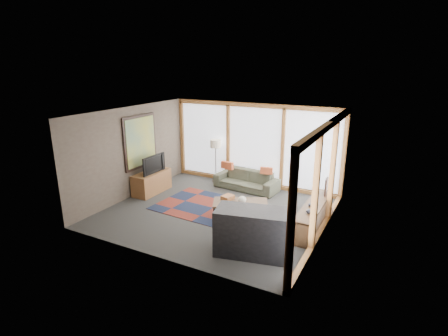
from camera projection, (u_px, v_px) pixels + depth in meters
The scene contains 17 objects.
ground at pixel (217, 212), 9.17m from camera, with size 5.50×5.50×0.00m, color #2C2C2A.
room_envelope at pixel (244, 153), 8.98m from camera, with size 5.52×5.02×2.62m.
rug at pixel (213, 208), 9.40m from camera, with size 3.03×1.95×0.01m, color maroon.
sofa at pixel (246, 180), 10.76m from camera, with size 1.97×0.77×0.58m, color #343629.
pillow_left at pixel (227, 165), 10.88m from camera, with size 0.41×0.12×0.23m, color #B04B28.
pillow_right at pixel (266, 171), 10.39m from camera, with size 0.37×0.11×0.20m, color #B04B28.
floor_lamp at pixel (216, 161), 11.32m from camera, with size 0.35×0.35×1.40m, color black, non-canonical shape.
coffee_table at pixel (240, 210), 8.73m from camera, with size 1.34×0.67×0.45m, color #352216, non-canonical shape.
book_stack at pixel (228, 197), 8.83m from camera, with size 0.24×0.30×0.10m, color #98582D.
vase at pixel (242, 200), 8.57m from camera, with size 0.21×0.21×0.18m, color beige.
bookshelf at pixel (313, 215), 8.29m from camera, with size 0.41×2.27×0.57m, color #352216, non-canonical shape.
bowl_a at pixel (310, 211), 7.71m from camera, with size 0.18×0.18×0.09m, color black.
bowl_b at pixel (311, 205), 8.08m from camera, with size 0.15×0.15×0.07m, color black.
shelf_picture at pixel (326, 186), 8.76m from camera, with size 0.04×0.33×0.43m, color black.
tv_console at pixel (152, 182), 10.47m from camera, with size 0.53×1.27×0.64m, color brown.
television at pixel (152, 164), 10.27m from camera, with size 0.94×0.12×0.54m, color black.
bar_counter at pixel (254, 232), 7.04m from camera, with size 1.53×0.71×0.97m, color black.
Camera 1 is at (4.09, -7.39, 3.77)m, focal length 28.00 mm.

